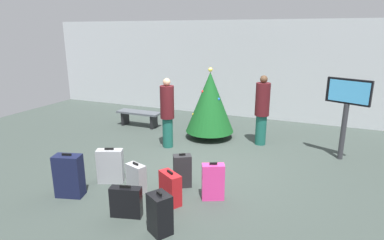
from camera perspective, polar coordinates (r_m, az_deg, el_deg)
The scene contains 15 objects.
ground_plane at distance 7.32m, azimuth 1.43°, elevation -8.14°, with size 16.00×16.00×0.00m, color #38423D.
back_wall at distance 11.28m, azimuth 10.28°, elevation 8.76°, with size 16.00×0.20×3.30m, color #B7BCC1.
holiday_tree at distance 8.93m, azimuth 3.21°, elevation 3.20°, with size 1.35×1.35×1.99m.
flight_info_kiosk at distance 8.10m, azimuth 25.85°, elevation 2.74°, with size 0.93×0.46×1.91m.
waiting_bench at distance 10.29m, azimuth -9.40°, elevation 0.82°, with size 1.42×0.44×0.48m.
traveller_0 at distance 8.58m, azimuth 12.35°, elevation 1.95°, with size 0.53×0.53×1.85m.
traveller_1 at distance 8.21m, azimuth -4.42°, elevation 1.51°, with size 0.43×0.43×1.81m.
suitcase_0 at distance 5.76m, azimuth -3.89°, elevation -11.97°, with size 0.50×0.42×0.60m.
suitcase_1 at distance 5.86m, azimuth 3.76°, elevation -10.90°, with size 0.44×0.34×0.71m.
suitcase_2 at distance 6.30m, azimuth -1.72°, elevation -9.02°, with size 0.40×0.36×0.68m.
suitcase_3 at distance 5.49m, azimuth -11.64°, elevation -14.08°, with size 0.54×0.30×0.56m.
suitcase_4 at distance 6.33m, azimuth -21.04°, elevation -9.25°, with size 0.54×0.39×0.83m.
suitcase_5 at distance 6.22m, azimuth -9.89°, elevation -10.11°, with size 0.43×0.30×0.58m.
suitcase_6 at distance 4.99m, azimuth -5.74°, elevation -16.27°, with size 0.43×0.41×0.67m.
suitcase_7 at distance 6.64m, azimuth -14.31°, elevation -7.94°, with size 0.55×0.39×0.73m.
Camera 1 is at (2.41, -6.25, 2.95)m, focal length 29.99 mm.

